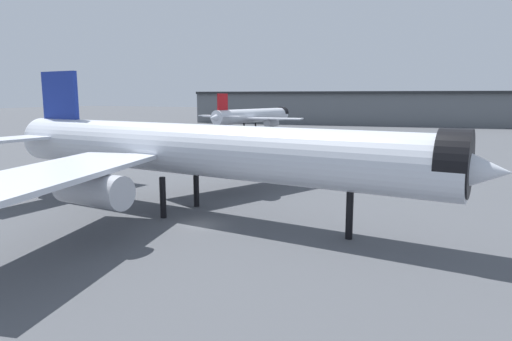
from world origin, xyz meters
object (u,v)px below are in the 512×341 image
airliner_far_taxiway (253,116)px  traffic_cone_wingtip (218,164)px  airliner_near_gate (195,151)px  traffic_cone_near_nose (198,166)px

airliner_far_taxiway → traffic_cone_wingtip: (26.28, -74.12, -5.98)m
traffic_cone_wingtip → airliner_far_taxiway: bearing=109.5°
airliner_near_gate → airliner_far_taxiway: 115.97m
airliner_near_gate → traffic_cone_wingtip: (-15.96, 33.87, -7.05)m
traffic_cone_near_nose → traffic_cone_wingtip: 4.86m
traffic_cone_near_nose → airliner_far_taxiway: bearing=107.3°
airliner_near_gate → traffic_cone_wingtip: airliner_near_gate is taller
airliner_far_taxiway → traffic_cone_wingtip: airliner_far_taxiway is taller
airliner_far_taxiway → traffic_cone_near_nose: bearing=-151.4°
traffic_cone_near_nose → traffic_cone_wingtip: (1.80, 4.52, -0.04)m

